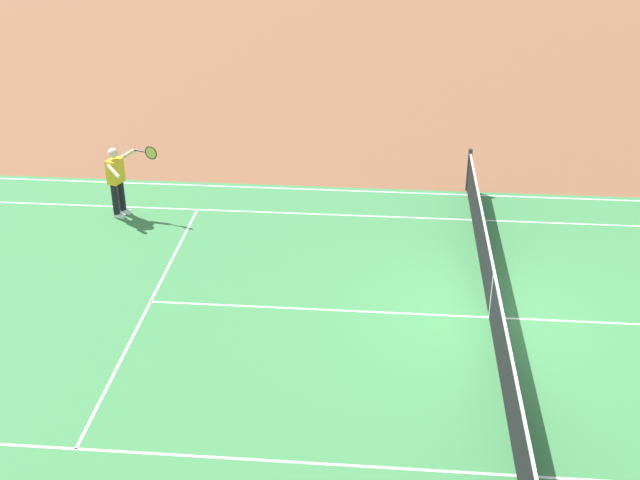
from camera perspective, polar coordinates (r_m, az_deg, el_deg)
name	(u,v)px	position (r m, az deg, el deg)	size (l,w,h in m)	color
ground_plane	(489,318)	(15.66, 11.61, -5.26)	(60.00, 60.00, 0.00)	brown
court_slab	(489,318)	(15.66, 11.61, -5.26)	(24.20, 11.40, 0.00)	#387A42
court_line_markings	(489,317)	(15.66, 11.61, -5.25)	(23.85, 11.05, 0.01)	white
tennis_net	(492,295)	(15.41, 11.78, -3.72)	(0.10, 11.70, 1.08)	#2D2D33
tennis_player_near	(118,178)	(19.32, -13.79, 4.17)	(1.18, 0.74, 1.70)	black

